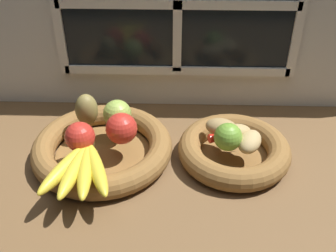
{
  "coord_description": "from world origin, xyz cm",
  "views": [
    {
      "loc": [
        0.52,
        -74.83,
        64.76
      ],
      "look_at": [
        -1.79,
        3.07,
        9.72
      ],
      "focal_mm": 42.7,
      "sensor_mm": 36.0,
      "label": 1
    }
  ],
  "objects_px": {
    "pear_brown": "(87,110)",
    "chili_pepper": "(230,135)",
    "apple_red_front": "(80,137)",
    "potato_oblong": "(222,127)",
    "lime_near": "(228,138)",
    "banana_bunch_front": "(81,168)",
    "potato_small": "(250,141)",
    "apple_green_back": "(117,114)",
    "potato_large": "(236,133)",
    "apple_red_right": "(121,128)",
    "fruit_bowl_right": "(234,150)",
    "fruit_bowl_left": "(103,148)"
  },
  "relations": [
    {
      "from": "pear_brown",
      "to": "chili_pepper",
      "type": "xyz_separation_m",
      "value": [
        0.36,
        -0.05,
        -0.03
      ]
    },
    {
      "from": "apple_red_front",
      "to": "chili_pepper",
      "type": "relative_size",
      "value": 0.64
    },
    {
      "from": "potato_oblong",
      "to": "lime_near",
      "type": "height_order",
      "value": "lime_near"
    },
    {
      "from": "banana_bunch_front",
      "to": "chili_pepper",
      "type": "xyz_separation_m",
      "value": [
        0.34,
        0.14,
        -0.0
      ]
    },
    {
      "from": "apple_red_front",
      "to": "potato_small",
      "type": "height_order",
      "value": "apple_red_front"
    },
    {
      "from": "apple_red_front",
      "to": "potato_oblong",
      "type": "distance_m",
      "value": 0.34
    },
    {
      "from": "potato_oblong",
      "to": "potato_small",
      "type": "relative_size",
      "value": 0.98
    },
    {
      "from": "pear_brown",
      "to": "chili_pepper",
      "type": "bearing_deg",
      "value": -8.55
    },
    {
      "from": "apple_green_back",
      "to": "potato_oblong",
      "type": "relative_size",
      "value": 0.88
    },
    {
      "from": "banana_bunch_front",
      "to": "potato_large",
      "type": "distance_m",
      "value": 0.37
    },
    {
      "from": "apple_red_right",
      "to": "pear_brown",
      "type": "bearing_deg",
      "value": 143.35
    },
    {
      "from": "chili_pepper",
      "to": "apple_red_front",
      "type": "bearing_deg",
      "value": 169.16
    },
    {
      "from": "fruit_bowl_right",
      "to": "lime_near",
      "type": "height_order",
      "value": "lime_near"
    },
    {
      "from": "fruit_bowl_left",
      "to": "apple_red_front",
      "type": "relative_size",
      "value": 4.93
    },
    {
      "from": "fruit_bowl_left",
      "to": "apple_green_back",
      "type": "xyz_separation_m",
      "value": [
        0.03,
        0.06,
        0.07
      ]
    },
    {
      "from": "pear_brown",
      "to": "banana_bunch_front",
      "type": "xyz_separation_m",
      "value": [
        0.02,
        -0.19,
        -0.03
      ]
    },
    {
      "from": "potato_oblong",
      "to": "fruit_bowl_right",
      "type": "bearing_deg",
      "value": -37.87
    },
    {
      "from": "apple_green_back",
      "to": "fruit_bowl_right",
      "type": "bearing_deg",
      "value": -10.77
    },
    {
      "from": "lime_near",
      "to": "apple_green_back",
      "type": "bearing_deg",
      "value": 161.46
    },
    {
      "from": "potato_oblong",
      "to": "potato_large",
      "type": "distance_m",
      "value": 0.04
    },
    {
      "from": "potato_small",
      "to": "lime_near",
      "type": "distance_m",
      "value": 0.05
    },
    {
      "from": "fruit_bowl_right",
      "to": "fruit_bowl_left",
      "type": "bearing_deg",
      "value": 180.0
    },
    {
      "from": "pear_brown",
      "to": "potato_oblong",
      "type": "height_order",
      "value": "pear_brown"
    },
    {
      "from": "apple_red_front",
      "to": "potato_small",
      "type": "relative_size",
      "value": 0.86
    },
    {
      "from": "potato_small",
      "to": "chili_pepper",
      "type": "bearing_deg",
      "value": 138.49
    },
    {
      "from": "fruit_bowl_right",
      "to": "potato_small",
      "type": "xyz_separation_m",
      "value": [
        0.03,
        -0.03,
        0.05
      ]
    },
    {
      "from": "banana_bunch_front",
      "to": "potato_small",
      "type": "height_order",
      "value": "potato_small"
    },
    {
      "from": "apple_red_front",
      "to": "lime_near",
      "type": "xyz_separation_m",
      "value": [
        0.34,
        0.01,
        -0.0
      ]
    },
    {
      "from": "fruit_bowl_left",
      "to": "apple_red_right",
      "type": "bearing_deg",
      "value": -11.28
    },
    {
      "from": "chili_pepper",
      "to": "banana_bunch_front",
      "type": "bearing_deg",
      "value": -176.86
    },
    {
      "from": "apple_green_back",
      "to": "potato_small",
      "type": "xyz_separation_m",
      "value": [
        0.32,
        -0.08,
        -0.01
      ]
    },
    {
      "from": "fruit_bowl_left",
      "to": "apple_red_right",
      "type": "xyz_separation_m",
      "value": [
        0.05,
        -0.01,
        0.07
      ]
    },
    {
      "from": "banana_bunch_front",
      "to": "potato_oblong",
      "type": "relative_size",
      "value": 2.47
    },
    {
      "from": "apple_green_back",
      "to": "potato_oblong",
      "type": "distance_m",
      "value": 0.26
    },
    {
      "from": "fruit_bowl_right",
      "to": "apple_green_back",
      "type": "bearing_deg",
      "value": 169.23
    },
    {
      "from": "apple_red_right",
      "to": "potato_small",
      "type": "height_order",
      "value": "apple_red_right"
    },
    {
      "from": "fruit_bowl_left",
      "to": "apple_green_back",
      "type": "height_order",
      "value": "apple_green_back"
    },
    {
      "from": "fruit_bowl_left",
      "to": "potato_large",
      "type": "xyz_separation_m",
      "value": [
        0.33,
        -0.0,
        0.05
      ]
    },
    {
      "from": "fruit_bowl_left",
      "to": "apple_red_right",
      "type": "height_order",
      "value": "apple_red_right"
    },
    {
      "from": "banana_bunch_front",
      "to": "potato_oblong",
      "type": "bearing_deg",
      "value": 25.97
    },
    {
      "from": "fruit_bowl_right",
      "to": "apple_red_front",
      "type": "distance_m",
      "value": 0.38
    },
    {
      "from": "fruit_bowl_left",
      "to": "potato_oblong",
      "type": "height_order",
      "value": "potato_oblong"
    },
    {
      "from": "apple_red_front",
      "to": "apple_green_back",
      "type": "relative_size",
      "value": 0.99
    },
    {
      "from": "apple_red_right",
      "to": "banana_bunch_front",
      "type": "distance_m",
      "value": 0.14
    },
    {
      "from": "lime_near",
      "to": "apple_red_right",
      "type": "bearing_deg",
      "value": 174.5
    },
    {
      "from": "apple_red_front",
      "to": "apple_red_right",
      "type": "distance_m",
      "value": 0.1
    },
    {
      "from": "banana_bunch_front",
      "to": "potato_small",
      "type": "xyz_separation_m",
      "value": [
        0.38,
        0.1,
        0.0
      ]
    },
    {
      "from": "chili_pepper",
      "to": "potato_large",
      "type": "bearing_deg",
      "value": -50.58
    },
    {
      "from": "fruit_bowl_left",
      "to": "potato_small",
      "type": "height_order",
      "value": "potato_small"
    },
    {
      "from": "potato_small",
      "to": "fruit_bowl_left",
      "type": "bearing_deg",
      "value": 175.39
    }
  ]
}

